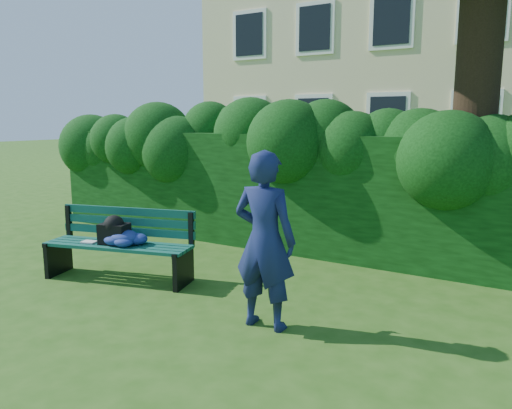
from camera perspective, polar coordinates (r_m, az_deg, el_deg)
The scene contains 4 objects.
ground at distance 6.13m, azimuth -2.98°, elevation -9.61°, with size 80.00×80.00×0.00m, color #2A5715.
hedge at distance 7.78m, azimuth 6.18°, elevation 1.34°, with size 10.00×1.00×1.80m.
park_bench at distance 6.59m, azimuth -15.23°, elevation -4.03°, with size 1.98×1.03×0.89m.
man_reading at distance 4.82m, azimuth 0.99°, elevation -4.13°, with size 0.64×0.42×1.75m, color navy.
Camera 1 is at (3.28, -4.76, 2.03)m, focal length 35.00 mm.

